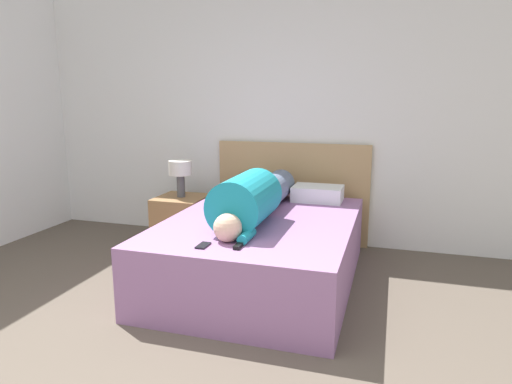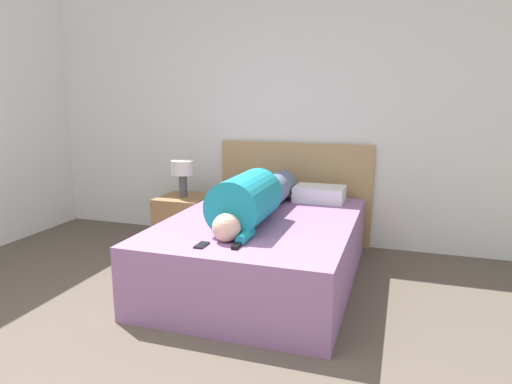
% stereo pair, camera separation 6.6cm
% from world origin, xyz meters
% --- Properties ---
extents(wall_back, '(6.29, 0.06, 2.60)m').
position_xyz_m(wall_back, '(0.00, 3.30, 1.30)').
color(wall_back, white).
rests_on(wall_back, ground_plane).
extents(bed, '(1.45, 1.97, 0.53)m').
position_xyz_m(bed, '(0.24, 2.11, 0.26)').
color(bed, '#936699').
rests_on(bed, ground_plane).
extents(headboard, '(1.57, 0.04, 1.03)m').
position_xyz_m(headboard, '(0.24, 3.23, 0.52)').
color(headboard, tan).
rests_on(headboard, ground_plane).
extents(nightstand, '(0.48, 0.49, 0.51)m').
position_xyz_m(nightstand, '(-0.79, 2.76, 0.25)').
color(nightstand, olive).
rests_on(nightstand, ground_plane).
extents(table_lamp, '(0.23, 0.23, 0.37)m').
position_xyz_m(table_lamp, '(-0.79, 2.76, 0.77)').
color(table_lamp, '#4C4C51').
rests_on(table_lamp, nightstand).
extents(person_lying, '(0.40, 1.61, 0.40)m').
position_xyz_m(person_lying, '(0.19, 2.09, 0.70)').
color(person_lying, '#DBB293').
rests_on(person_lying, bed).
extents(pillow_near_headboard, '(0.48, 0.32, 0.16)m').
position_xyz_m(pillow_near_headboard, '(-0.09, 2.90, 0.61)').
color(pillow_near_headboard, white).
rests_on(pillow_near_headboard, bed).
extents(pillow_second, '(0.46, 0.32, 0.14)m').
position_xyz_m(pillow_second, '(0.57, 2.90, 0.60)').
color(pillow_second, white).
rests_on(pillow_second, bed).
extents(tv_remote, '(0.04, 0.15, 0.02)m').
position_xyz_m(tv_remote, '(0.30, 1.40, 0.54)').
color(tv_remote, black).
rests_on(tv_remote, bed).
extents(cell_phone, '(0.06, 0.13, 0.01)m').
position_xyz_m(cell_phone, '(0.07, 1.34, 0.54)').
color(cell_phone, black).
rests_on(cell_phone, bed).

